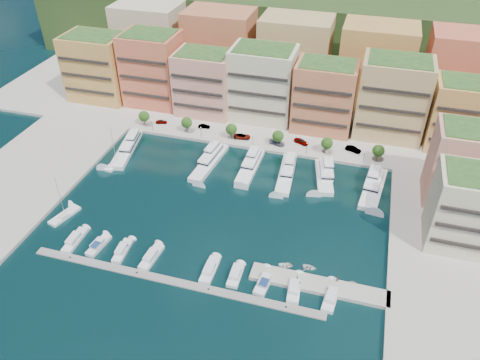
{
  "coord_description": "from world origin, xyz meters",
  "views": [
    {
      "loc": [
        32.75,
        -96.37,
        83.59
      ],
      "look_at": [
        3.3,
        5.04,
        6.0
      ],
      "focal_mm": 35.0,
      "sensor_mm": 36.0,
      "label": 1
    }
  ],
  "objects": [
    {
      "name": "yacht_3",
      "position": [
        2.42,
        20.18,
        1.21
      ],
      "size": [
        4.75,
        19.31,
        7.3
      ],
      "color": "white",
      "rests_on": "ground"
    },
    {
      "name": "cruiser_3",
      "position": [
        -10.73,
        -24.6,
        0.55
      ],
      "size": [
        3.35,
        8.91,
        2.55
      ],
      "color": "silver",
      "rests_on": "ground"
    },
    {
      "name": "apartment_0",
      "position": [
        -66.0,
        49.99,
        13.31
      ],
      "size": [
        22.0,
        16.5,
        24.8
      ],
      "color": "tan",
      "rests_on": "north_quay"
    },
    {
      "name": "cruiser_8",
      "position": [
        24.79,
        -24.59,
        0.55
      ],
      "size": [
        3.45,
        8.65,
        2.55
      ],
      "color": "silver",
      "rests_on": "ground"
    },
    {
      "name": "tender_1",
      "position": [
        22.1,
        -17.29,
        0.42
      ],
      "size": [
        2.02,
        1.9,
        0.85
      ],
      "primitive_type": "imported",
      "rotation": [
        0.0,
        0.0,
        1.18
      ],
      "color": "beige",
      "rests_on": "ground"
    },
    {
      "name": "car_2",
      "position": [
        -4.55,
        34.73,
        1.79
      ],
      "size": [
        5.97,
        3.35,
        1.58
      ],
      "primitive_type": "imported",
      "rotation": [
        0.0,
        0.0,
        1.71
      ],
      "color": "gray",
      "rests_on": "north_quay"
    },
    {
      "name": "yacht_5",
      "position": [
        25.24,
        21.12,
        1.21
      ],
      "size": [
        7.95,
        17.76,
        7.3
      ],
      "color": "white",
      "rests_on": "ground"
    },
    {
      "name": "tender_3",
      "position": [
        37.48,
        -18.91,
        0.45
      ],
      "size": [
        1.77,
        1.55,
        0.9
      ],
      "primitive_type": "imported",
      "rotation": [
        0.0,
        0.0,
        1.52
      ],
      "color": "beige",
      "rests_on": "ground"
    },
    {
      "name": "cruiser_1",
      "position": [
        -25.29,
        -24.6,
        0.57
      ],
      "size": [
        3.38,
        8.05,
        2.66
      ],
      "color": "silver",
      "rests_on": "ground"
    },
    {
      "name": "person_0",
      "position": [
        25.01,
        -22.81,
        1.98
      ],
      "size": [
        0.74,
        0.85,
        1.97
      ],
      "primitive_type": "imported",
      "rotation": [
        0.0,
        0.0,
        2.03
      ],
      "color": "#293952",
      "rests_on": "finger_pier"
    },
    {
      "name": "backblock_4",
      "position": [
        65.0,
        74.0,
        16.0
      ],
      "size": [
        26.0,
        18.0,
        30.0
      ],
      "primitive_type": "cube",
      "color": "#D05845",
      "rests_on": "north_quay"
    },
    {
      "name": "tender_2",
      "position": [
        27.04,
        -16.98,
        0.35
      ],
      "size": [
        3.58,
        2.68,
        0.71
      ],
      "primitive_type": "imported",
      "rotation": [
        0.0,
        0.0,
        1.5
      ],
      "color": "white",
      "rests_on": "ground"
    },
    {
      "name": "tree_4",
      "position": [
        24.0,
        33.5,
        4.74
      ],
      "size": [
        3.8,
        3.8,
        5.65
      ],
      "color": "#473323",
      "rests_on": "north_quay"
    },
    {
      "name": "apartment_2",
      "position": [
        -23.0,
        49.99,
        12.31
      ],
      "size": [
        20.0,
        15.5,
        22.8
      ],
      "color": "#E79080",
      "rests_on": "north_quay"
    },
    {
      "name": "cruiser_0",
      "position": [
        -32.06,
        -24.6,
        0.55
      ],
      "size": [
        2.92,
        9.22,
        2.55
      ],
      "color": "silver",
      "rests_on": "ground"
    },
    {
      "name": "lamppost_0",
      "position": [
        -36.0,
        31.2,
        3.83
      ],
      "size": [
        0.3,
        0.3,
        4.2
      ],
      "color": "black",
      "rests_on": "north_quay"
    },
    {
      "name": "tree_5",
      "position": [
        40.0,
        33.5,
        4.74
      ],
      "size": [
        3.8,
        3.8,
        5.65
      ],
      "color": "#473323",
      "rests_on": "north_quay"
    },
    {
      "name": "tree_1",
      "position": [
        -24.0,
        33.5,
        4.74
      ],
      "size": [
        3.8,
        3.8,
        5.65
      ],
      "color": "#473323",
      "rests_on": "north_quay"
    },
    {
      "name": "apartment_east_a",
      "position": [
        62.0,
        19.99,
        12.31
      ],
      "size": [
        18.0,
        14.5,
        22.8
      ],
      "color": "#E79080",
      "rests_on": "east_quay"
    },
    {
      "name": "lamppost_3",
      "position": [
        18.0,
        31.2,
        3.83
      ],
      "size": [
        0.3,
        0.3,
        4.2
      ],
      "color": "black",
      "rests_on": "north_quay"
    },
    {
      "name": "lamppost_4",
      "position": [
        36.0,
        31.2,
        3.83
      ],
      "size": [
        0.3,
        0.3,
        4.2
      ],
      "color": "black",
      "rests_on": "north_quay"
    },
    {
      "name": "cruiser_9",
      "position": [
        33.21,
        -24.6,
        0.55
      ],
      "size": [
        3.56,
        9.18,
        2.55
      ],
      "color": "silver",
      "rests_on": "ground"
    },
    {
      "name": "yacht_0",
      "position": [
        -39.31,
        18.81,
        1.21
      ],
      "size": [
        8.46,
        22.69,
        7.3
      ],
      "color": "white",
      "rests_on": "ground"
    },
    {
      "name": "yacht_2",
      "position": [
        -10.59,
        19.0,
        1.21
      ],
      "size": [
        6.36,
        22.16,
        7.3
      ],
      "color": "white",
      "rests_on": "ground"
    },
    {
      "name": "sailboat_0",
      "position": [
        -40.22,
        -16.74,
        0.31
      ],
      "size": [
        5.25,
        9.61,
        13.2
      ],
      "color": "white",
      "rests_on": "ground"
    },
    {
      "name": "apartment_east_b",
      "position": [
        62.0,
        1.99,
        11.31
      ],
      "size": [
        18.0,
        14.5,
        20.8
      ],
      "color": "beige",
      "rests_on": "east_quay"
    },
    {
      "name": "apartment_6",
      "position": [
        64.0,
        49.99,
        12.31
      ],
      "size": [
        20.0,
        15.5,
        22.8
      ],
      "color": "tan",
      "rests_on": "north_quay"
    },
    {
      "name": "apartment_3",
      "position": [
        -2.0,
        51.99,
        13.81
      ],
      "size": [
        22.0,
        16.5,
        25.8
      ],
      "color": "beige",
      "rests_on": "north_quay"
    },
    {
      "name": "apartment_4",
      "position": [
        20.0,
        49.99,
        12.81
      ],
      "size": [
        20.0,
        15.5,
        23.8
      ],
      "color": "#C06E48",
      "rests_on": "north_quay"
    },
    {
      "name": "lamppost_2",
      "position": [
        0.0,
        31.2,
        3.83
      ],
      "size": [
        0.3,
        0.3,
        4.2
      ],
      "color": "black",
      "rests_on": "north_quay"
    },
    {
      "name": "cruiser_6",
      "position": [
        10.8,
        -24.58,
        0.55
      ],
      "size": [
        2.93,
        7.23,
        2.55
      ],
      "color": "silver",
      "rests_on": "ground"
    },
    {
      "name": "yacht_6",
      "position": [
        39.91,
        19.54,
        1.21
      ],
      "size": [
        7.41,
        21.1,
        7.3
      ],
      "color": "white",
      "rests_on": "ground"
    },
    {
      "name": "backblock_0",
      "position": [
        -55.0,
        74.0,
        16.0
      ],
      "size": [
        26.0,
        18.0,
        30.0
      ],
      "primitive_type": "cube",
      "color": "beige",
      "rests_on": "north_quay"
    },
    {
      "name": "cruiser_2",
      "position": [
        -18.6,
        -24.59,
        0.55
      ],
      "size": [
        3.01,
        8.32,
        2.55
      ],
      "color": "silver",
      "rests_on": "ground"
    },
    {
      "name": "apartment_5",
      "position": [
        42.0,
        51.99,
        14.31
      ],
      "size": [
        22.0,
        16.5,
        26.8
      ],
      "color": "tan",
      "rests_on": "north_quay"
    },
    {
      "name": "west_quay",
      "position": [
        -62.0,
        -8.0,
        0.0
      ],
      "size": [
        34.0,
        76.0,
        2.0
      ],
      "primitive_type": "cube",
      "color": "#9E998E",
      "rests_on": "ground"
    },
    {
      "name": "car_0",
      "position": [
        -35.12,
        36.61,
        1.68
      ],
      "size": [
        4.32,
        2.85,
        1.37
      ],
      "primitive_type": "imported",
      "rotation": [
        0.0,
        0.0,
        1.91
      ],
      "color": "gray",
      "rests_on": "north_quay"
    },
    {
      "name": "yacht_4",
      "position": [
        14.05,
        19.46,
        1.09
      ],
      "size": [
        5.74,
        20.97,
        7.3
      ],
      "color": "white",
      "rests_on": "ground"
    },
    {
      "name": "person_1",
      "position": [
        33.83,
        -20.06,
        1.81
      ],
      "size": [
        0.91,
        0.77,
        1.62
      ],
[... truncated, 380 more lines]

